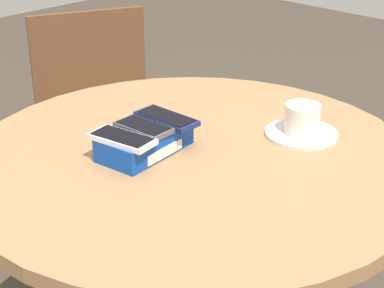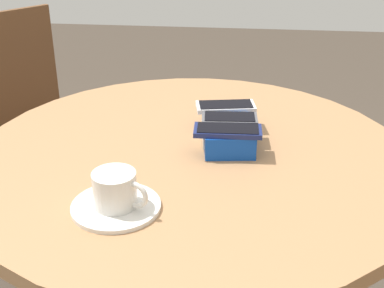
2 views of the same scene
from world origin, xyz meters
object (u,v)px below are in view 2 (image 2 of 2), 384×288
Objects in this scene: phone_gray at (230,118)px; chair_far_side at (28,141)px; phone_white at (226,106)px; phone_navy at (228,130)px; phone_box at (227,130)px; saucer at (116,206)px; round_table at (192,204)px; coffee_cup at (116,189)px.

phone_gray is 0.14× the size of chair_far_side.
phone_white is 0.88m from chair_far_side.
chair_far_side is (-0.56, -0.70, -0.33)m from phone_navy.
phone_box is at bearing 54.53° from chair_far_side.
phone_gray is 0.35m from saucer.
round_table is at bearing -47.47° from phone_box.
coffee_cup is at bearing -38.69° from phone_navy.
chair_far_side is (-0.79, -0.51, -0.32)m from coffee_cup.
phone_white is at bearing -170.08° from phone_gray.
phone_navy is at bearing 2.87° from phone_box.
phone_navy is at bearing 90.51° from round_table.
chair_far_side is at bearing -128.75° from phone_navy.
phone_box is 1.66× the size of phone_gray.
coffee_cup reaches higher than phone_white.
phone_white is 0.40m from coffee_cup.
chair_far_side reaches higher than phone_box.
phone_box is at bearing 6.24° from phone_white.
phone_gray is at bearing 9.92° from phone_white.
coffee_cup is at bearing -25.53° from round_table.
phone_box is 1.29× the size of saucer.
phone_gray is at bearing 65.78° from phone_box.
chair_far_side is (-0.56, -0.62, -0.15)m from round_table.
phone_navy is at bearing 4.56° from phone_white.
phone_navy reaches higher than round_table.
phone_box is 0.03m from phone_gray.
phone_white is (-0.13, 0.06, 0.19)m from round_table.
saucer is at bearing 32.84° from chair_far_side.
round_table is 0.24m from phone_white.
phone_box is at bearing 148.08° from saucer.
phone_white is 0.16× the size of chair_far_side.
phone_white reaches higher than phone_box.
saucer is at bearing -31.92° from phone_box.
phone_box is at bearing -114.22° from phone_gray.
phone_navy is at bearing -1.27° from phone_gray.
phone_white reaches higher than saucer.
phone_navy is 0.16× the size of chair_far_side.
chair_far_side is (-0.50, -0.69, -0.30)m from phone_box.
phone_gray is 0.87× the size of phone_navy.
coffee_cup is at bearing 32.93° from chair_far_side.
phone_white is at bearing -173.76° from phone_box.
phone_gray is 0.78× the size of saucer.
phone_box is 1.44× the size of phone_navy.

